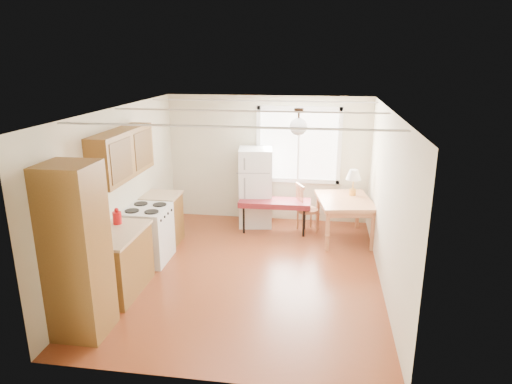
% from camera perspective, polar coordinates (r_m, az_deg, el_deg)
% --- Properties ---
extents(room_shell, '(4.60, 5.60, 2.62)m').
position_cam_1_polar(room_shell, '(6.73, -1.05, -0.42)').
color(room_shell, '#5E2613').
rests_on(room_shell, ground).
extents(kitchen_run, '(0.65, 3.40, 2.20)m').
position_cam_1_polar(kitchen_run, '(6.78, -16.45, -4.65)').
color(kitchen_run, brown).
rests_on(kitchen_run, ground).
extents(window_unit, '(1.64, 0.05, 1.51)m').
position_cam_1_polar(window_unit, '(8.99, 5.34, 5.84)').
color(window_unit, white).
rests_on(window_unit, room_shell).
extents(pendant_light, '(0.26, 0.26, 0.40)m').
position_cam_1_polar(pendant_light, '(6.82, 5.33, 8.25)').
color(pendant_light, '#2F1F15').
rests_on(pendant_light, room_shell).
extents(refrigerator, '(0.71, 0.71, 1.53)m').
position_cam_1_polar(refrigerator, '(8.90, -0.06, 0.61)').
color(refrigerator, white).
rests_on(refrigerator, ground).
extents(bench, '(1.35, 0.52, 0.62)m').
position_cam_1_polar(bench, '(8.60, 2.36, -1.47)').
color(bench, maroon).
rests_on(bench, ground).
extents(dining_table, '(1.11, 1.36, 0.76)m').
position_cam_1_polar(dining_table, '(8.36, 11.00, -1.54)').
color(dining_table, '#B36E45').
rests_on(dining_table, ground).
extents(chair, '(0.46, 0.45, 0.92)m').
position_cam_1_polar(chair, '(8.64, 5.94, -1.64)').
color(chair, '#B36E45').
rests_on(chair, ground).
extents(table_lamp, '(0.28, 0.28, 0.48)m').
position_cam_1_polar(table_lamp, '(8.50, 12.10, 1.88)').
color(table_lamp, gold).
rests_on(table_lamp, dining_table).
extents(coffee_maker, '(0.23, 0.28, 0.39)m').
position_cam_1_polar(coffee_maker, '(6.14, -19.26, -5.15)').
color(coffee_maker, black).
rests_on(coffee_maker, kitchen_run).
extents(kettle, '(0.13, 0.13, 0.24)m').
position_cam_1_polar(kettle, '(6.86, -16.97, -3.04)').
color(kettle, '#B90D11').
rests_on(kettle, kitchen_run).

